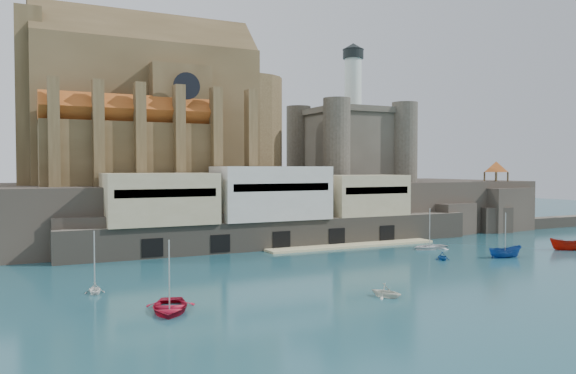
% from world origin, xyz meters
% --- Properties ---
extents(ground, '(300.00, 300.00, 0.00)m').
position_xyz_m(ground, '(0.00, 0.00, 0.00)').
color(ground, '#184450').
rests_on(ground, ground).
extents(promontory, '(100.00, 36.00, 10.00)m').
position_xyz_m(promontory, '(-0.19, 39.37, 4.92)').
color(promontory, black).
rests_on(promontory, ground).
extents(quay, '(70.00, 12.00, 13.05)m').
position_xyz_m(quay, '(-10.19, 23.07, 6.07)').
color(quay, '#625B4E').
rests_on(quay, ground).
extents(church, '(47.00, 25.93, 30.51)m').
position_xyz_m(church, '(-24.13, 41.85, 22.13)').
color(church, brown).
rests_on(church, promontory).
extents(castle_keep, '(21.20, 21.20, 29.30)m').
position_xyz_m(castle_keep, '(16.08, 41.08, 18.31)').
color(castle_keep, '#413D33').
rests_on(castle_keep, promontory).
extents(rock_outcrop, '(14.50, 10.50, 8.70)m').
position_xyz_m(rock_outcrop, '(42.00, 25.84, 4.02)').
color(rock_outcrop, black).
rests_on(rock_outcrop, ground).
extents(pavilion, '(6.40, 6.40, 5.40)m').
position_xyz_m(pavilion, '(42.00, 26.00, 12.73)').
color(pavilion, brown).
rests_on(pavilion, rock_outcrop).
extents(boat_0, '(4.91, 2.67, 6.60)m').
position_xyz_m(boat_0, '(-34.91, -9.80, 0.00)').
color(boat_0, '#AA112A').
rests_on(boat_0, ground).
extents(boat_1, '(3.30, 2.73, 3.30)m').
position_xyz_m(boat_1, '(-14.24, -13.79, 0.00)').
color(boat_1, silver).
rests_on(boat_1, ground).
extents(boat_2, '(2.34, 2.30, 5.18)m').
position_xyz_m(boat_2, '(15.58, -1.10, 0.00)').
color(boat_2, navy).
rests_on(boat_2, ground).
extents(boat_4, '(2.53, 1.61, 2.86)m').
position_xyz_m(boat_4, '(-40.00, 0.60, 0.00)').
color(boat_4, white).
rests_on(boat_4, ground).
extents(boat_5, '(3.01, 2.99, 5.68)m').
position_xyz_m(boat_5, '(30.00, -0.28, 0.00)').
color(boat_5, '#971406').
rests_on(boat_5, ground).
extents(boat_6, '(1.33, 4.36, 6.08)m').
position_xyz_m(boat_6, '(11.49, 10.28, 0.00)').
color(boat_6, silver).
rests_on(boat_6, ground).
extents(boat_7, '(2.88, 2.51, 2.85)m').
position_xyz_m(boat_7, '(6.17, 1.30, 0.00)').
color(boat_7, '#144D99').
rests_on(boat_7, ground).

